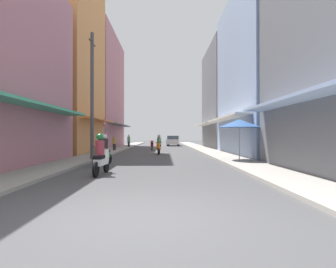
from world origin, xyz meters
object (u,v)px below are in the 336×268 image
at_px(motorbike_red, 152,145).
at_px(street_sign_no_entry, 104,132).
at_px(utility_pole, 92,95).
at_px(motorbike_white, 101,156).
at_px(pedestrian_foreground, 129,141).
at_px(motorbike_orange, 159,146).
at_px(vendor_umbrella, 239,123).
at_px(motorbike_green, 103,151).
at_px(pedestrian_midway, 114,143).
at_px(parked_car, 173,141).

relative_size(motorbike_red, street_sign_no_entry, 0.68).
bearing_deg(utility_pole, motorbike_red, 75.17).
relative_size(motorbike_white, pedestrian_foreground, 1.12).
height_order(motorbike_orange, street_sign_no_entry, street_sign_no_entry).
bearing_deg(vendor_umbrella, motorbike_green, -167.84).
bearing_deg(motorbike_red, pedestrian_foreground, 119.61).
bearing_deg(motorbike_red, motorbike_green, -97.48).
bearing_deg(motorbike_orange, pedestrian_midway, 136.72).
bearing_deg(street_sign_no_entry, motorbike_red, 71.27).
distance_m(motorbike_orange, parked_car, 17.56).
xyz_separation_m(parked_car, pedestrian_foreground, (-5.66, -5.83, 0.06)).
bearing_deg(street_sign_no_entry, vendor_umbrella, -23.50).
bearing_deg(street_sign_no_entry, parked_car, 74.62).
xyz_separation_m(motorbike_orange, motorbike_green, (-2.64, -7.62, 0.00)).
bearing_deg(pedestrian_midway, vendor_umbrella, -48.51).
xyz_separation_m(motorbike_orange, parked_car, (1.73, 17.48, 0.04)).
bearing_deg(motorbike_orange, motorbike_red, 97.62).
bearing_deg(motorbike_orange, pedestrian_foreground, 108.65).
height_order(motorbike_orange, pedestrian_foreground, pedestrian_foreground).
bearing_deg(pedestrian_foreground, motorbike_red, -60.39).
xyz_separation_m(vendor_umbrella, street_sign_no_entry, (-8.38, 3.65, -0.46)).
bearing_deg(motorbike_green, pedestrian_midway, 97.90).
bearing_deg(pedestrian_midway, pedestrian_foreground, 87.57).
distance_m(motorbike_orange, motorbike_green, 8.07).
xyz_separation_m(parked_car, street_sign_no_entry, (-5.47, -19.89, 0.98)).
xyz_separation_m(pedestrian_foreground, vendor_umbrella, (8.58, -17.70, 1.38)).
height_order(vendor_umbrella, street_sign_no_entry, street_sign_no_entry).
distance_m(motorbike_green, pedestrian_foreground, 19.31).
height_order(parked_car, pedestrian_foreground, pedestrian_foreground).
bearing_deg(vendor_umbrella, motorbike_red, 114.09).
height_order(motorbike_green, pedestrian_foreground, pedestrian_foreground).
height_order(motorbike_orange, utility_pole, utility_pole).
bearing_deg(parked_car, utility_pole, -103.80).
bearing_deg(utility_pole, pedestrian_foreground, 90.31).
xyz_separation_m(motorbike_red, motorbike_orange, (0.83, -6.18, 0.20)).
bearing_deg(motorbike_green, motorbike_red, 82.52).
relative_size(vendor_umbrella, street_sign_no_entry, 0.91).
bearing_deg(motorbike_red, vendor_umbrella, -65.91).
distance_m(motorbike_orange, vendor_umbrella, 7.77).
height_order(motorbike_green, parked_car, motorbike_green).
height_order(motorbike_white, vendor_umbrella, vendor_umbrella).
height_order(pedestrian_midway, vendor_umbrella, vendor_umbrella).
xyz_separation_m(motorbike_red, motorbike_white, (-1.15, -16.94, 0.20)).
relative_size(parked_car, pedestrian_foreground, 2.63).
bearing_deg(motorbike_orange, parked_car, 84.35).
bearing_deg(vendor_umbrella, motorbike_white, -144.65).
relative_size(motorbike_green, utility_pole, 0.23).
height_order(motorbike_red, street_sign_no_entry, street_sign_no_entry).
relative_size(motorbike_white, vendor_umbrella, 0.75).
bearing_deg(motorbike_white, pedestrian_foreground, 94.98).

